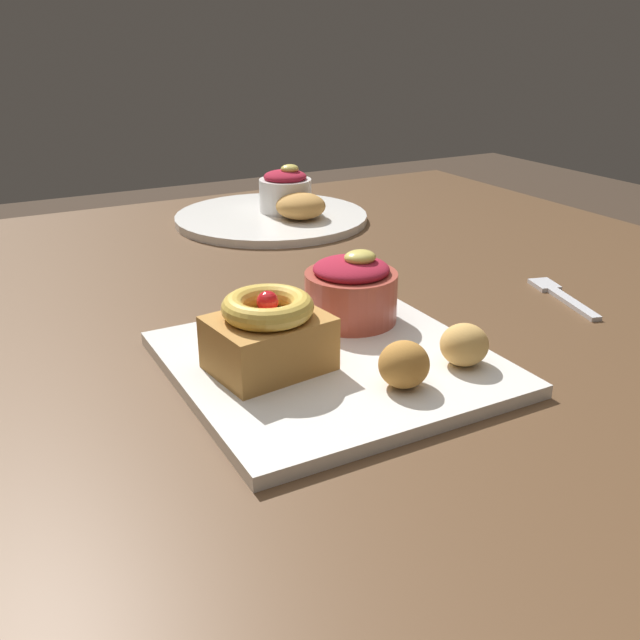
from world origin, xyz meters
name	(u,v)px	position (x,y,z in m)	size (l,w,h in m)	color
dining_table	(211,389)	(0.00, 0.00, 0.65)	(1.42, 1.08, 0.73)	brown
front_plate	(331,363)	(0.06, -0.16, 0.74)	(0.27, 0.27, 0.01)	white
cake_slice	(270,333)	(0.00, -0.16, 0.77)	(0.10, 0.09, 0.07)	#B77F3D
berry_ramekin	(351,290)	(0.12, -0.10, 0.77)	(0.09, 0.09, 0.07)	#B24C3D
fritter_front	(404,364)	(0.08, -0.24, 0.76)	(0.04, 0.04, 0.04)	#BC7F38
fritter_middle	(464,345)	(0.15, -0.23, 0.76)	(0.04, 0.04, 0.04)	tan
back_plate	(271,218)	(0.23, 0.32, 0.74)	(0.30, 0.30, 0.01)	white
back_ramekin	(285,191)	(0.25, 0.33, 0.77)	(0.08, 0.08, 0.07)	white
back_pastry	(301,206)	(0.25, 0.28, 0.76)	(0.07, 0.07, 0.04)	#C68E47
fork	(560,295)	(0.37, -0.13, 0.73)	(0.05, 0.13, 0.00)	silver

